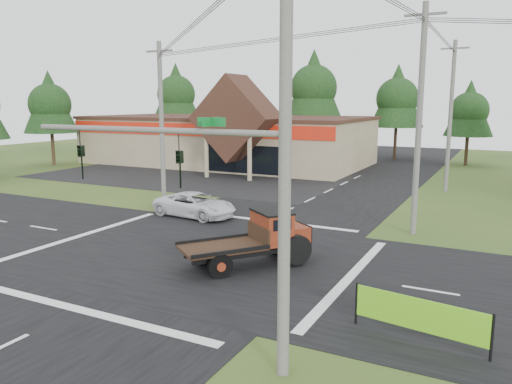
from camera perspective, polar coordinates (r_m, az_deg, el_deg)
The scene contains 19 objects.
ground at distance 22.81m, azimuth -6.60°, elevation -7.00°, with size 120.00×120.00×0.00m, color #2B4A1A.
road_ns at distance 22.80m, azimuth -6.60°, elevation -6.98°, with size 12.00×120.00×0.02m, color black.
road_ew at distance 22.80m, azimuth -6.60°, elevation -6.97°, with size 120.00×12.00×0.02m, color black.
parking_apron at distance 45.87m, azimuth -8.08°, elevation 1.72°, with size 28.00×14.00×0.02m, color black.
cvs_building at distance 55.34m, azimuth -3.29°, elevation 6.12°, with size 30.40×18.20×9.19m.
traffic_signal_mast at distance 12.55m, azimuth -3.77°, elevation -0.38°, with size 8.12×0.24×7.00m.
utility_pole_nr at distance 11.62m, azimuth 3.34°, elevation 4.81°, with size 2.00×0.30×11.00m.
utility_pole_nw at distance 32.99m, azimuth -10.74°, elevation 7.72°, with size 2.00×0.30×10.50m.
utility_pole_ne at distance 26.43m, azimuth 18.16°, elevation 7.91°, with size 2.00×0.30×11.50m.
utility_pole_n at distance 40.32m, azimuth 21.33°, elevation 8.13°, with size 2.00×0.30×11.20m.
tree_row_a at distance 71.78m, azimuth -9.12°, elevation 11.16°, with size 6.72×6.72×12.12m.
tree_row_b at distance 68.15m, azimuth -1.15°, elevation 10.21°, with size 5.60×5.60×10.10m.
tree_row_c at distance 63.14m, azimuth 6.61°, elevation 11.98°, with size 7.28×7.28×13.13m.
tree_row_d at distance 61.31m, azimuth 15.86°, elevation 10.46°, with size 6.16×6.16×11.11m.
tree_row_e at distance 58.24m, azimuth 23.22°, elevation 8.73°, with size 5.04×5.04×9.09m.
tree_side_w at distance 58.31m, azimuth -22.52°, elevation 9.45°, with size 5.60×5.60×10.10m.
antique_flatbed_truck at distance 20.68m, azimuth -0.91°, elevation -5.43°, with size 2.10×5.50×2.30m, color #611E0D, non-canonical shape.
roadside_banner at distance 15.28m, azimuth 18.12°, elevation -13.68°, with size 3.92×0.11×1.34m, color #66BC19, non-canonical shape.
white_pickup at distance 29.89m, azimuth -6.98°, elevation -1.46°, with size 2.37×5.14×1.43m, color silver.
Camera 1 is at (12.14, -18.09, 6.73)m, focal length 35.00 mm.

